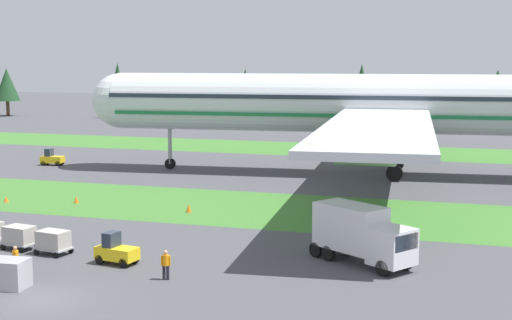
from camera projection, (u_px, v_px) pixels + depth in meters
ground_plane at (42, 300)px, 40.15m from camera, size 400.00×400.00×0.00m
grass_strip_near at (215, 206)px, 65.15m from camera, size 320.00×14.74×0.01m
grass_strip_far at (319, 149)px, 104.41m from camera, size 320.00×14.74×0.01m
airliner at (376, 104)px, 80.83m from camera, size 63.89×78.65×21.53m
baggage_tug at (116, 251)px, 46.98m from camera, size 2.78×1.73×1.97m
cargo_dolly_lead at (53, 240)px, 49.23m from camera, size 2.42×1.86×1.55m
cargo_dolly_second at (20, 236)px, 50.53m from camera, size 2.42×1.86×1.55m
catering_truck at (361, 233)px, 46.82m from camera, size 7.09×5.72×3.58m
pushback_tractor at (52, 158)px, 89.30m from camera, size 2.71×1.54×1.97m
ground_crew_marshaller at (16, 259)px, 44.58m from camera, size 0.40×0.45×1.74m
ground_crew_loader at (166, 264)px, 43.60m from camera, size 0.53×0.36×1.74m
uld_container_1 at (9, 274)px, 42.12m from camera, size 2.12×1.75×1.61m
taxiway_marker_0 at (6, 199)px, 66.89m from camera, size 0.44×0.44×0.52m
taxiway_marker_1 at (189, 208)px, 62.53m from camera, size 0.44×0.44×0.70m
taxiway_marker_2 at (417, 231)px, 54.79m from camera, size 0.44×0.44×0.48m
taxiway_marker_3 at (76, 200)px, 66.42m from camera, size 0.44×0.44×0.61m
distant_tree_line at (365, 89)px, 141.43m from camera, size 199.45×10.24×11.42m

